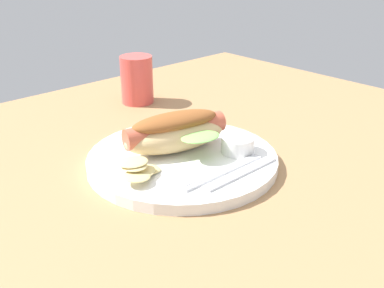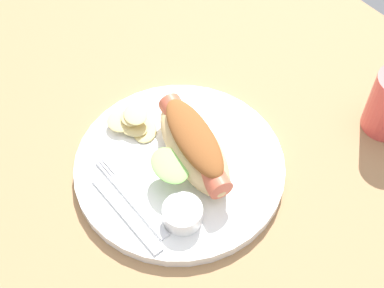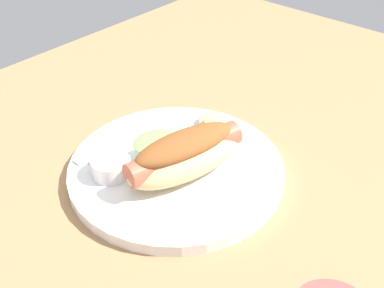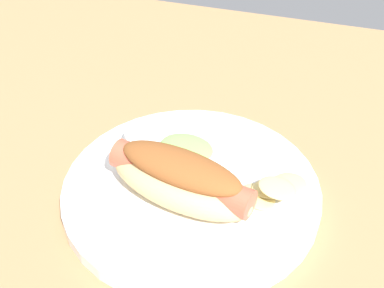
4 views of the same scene
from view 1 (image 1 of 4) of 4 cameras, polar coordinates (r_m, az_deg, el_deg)
ground_plane at (r=68.46cm, az=-3.08°, el=-3.61°), size 120.00×90.00×1.80cm
plate at (r=68.53cm, az=-1.19°, el=-1.96°), size 27.99×27.99×1.60cm
hot_dog at (r=68.62cm, az=-1.99°, el=1.55°), size 17.21×12.22×5.87cm
sauce_ramekin at (r=68.93cm, az=5.66°, el=-0.08°), size 4.98×4.98×2.40cm
fork at (r=63.32cm, az=4.09°, el=-3.34°), size 14.45×1.31×0.40cm
knife at (r=63.10cm, az=6.07°, el=-3.54°), size 13.38×1.41×0.36cm
chips_pile at (r=62.00cm, az=-6.59°, el=-3.12°), size 7.74×6.71×2.41cm
drinking_cup at (r=94.29cm, az=-6.80°, el=7.88°), size 6.44×6.44×9.49cm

